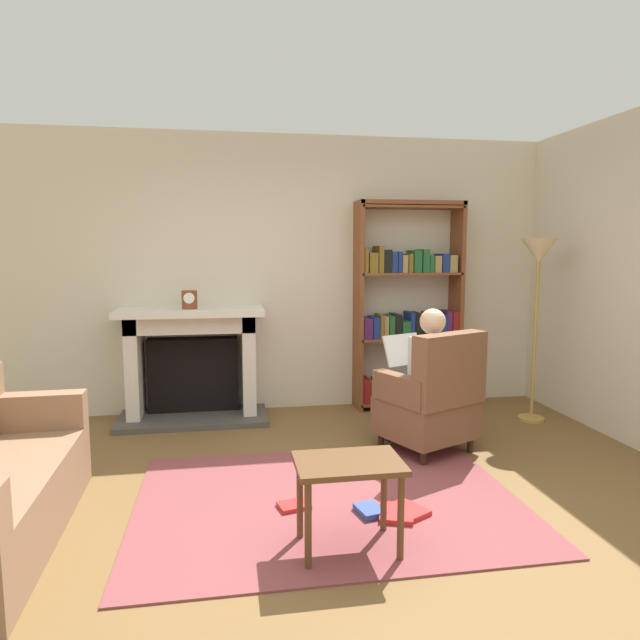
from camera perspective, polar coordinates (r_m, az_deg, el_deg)
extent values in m
plane|color=brown|center=(3.48, 1.79, -19.99)|extent=(14.00, 14.00, 0.00)
cube|color=beige|center=(5.63, -3.32, 4.69)|extent=(5.60, 0.10, 2.70)
cube|color=beige|center=(5.40, 27.74, 3.79)|extent=(0.10, 5.20, 2.70)
cube|color=brown|center=(3.74, 0.84, -17.86)|extent=(2.40, 1.80, 0.01)
cube|color=#4C4742|center=(5.45, -12.72, -9.71)|extent=(1.37, 0.64, 0.05)
cube|color=black|center=(5.57, -12.71, -5.36)|extent=(0.85, 0.20, 0.70)
cube|color=silver|center=(5.49, -18.27, -4.70)|extent=(0.12, 0.44, 0.99)
cube|color=silver|center=(5.43, -7.27, -4.53)|extent=(0.12, 0.44, 0.99)
cube|color=silver|center=(5.37, -12.92, -0.28)|extent=(1.17, 0.44, 0.16)
cube|color=silver|center=(5.30, -12.99, 0.82)|extent=(1.33, 0.56, 0.06)
cylinder|color=brown|center=(5.27, -13.10, 2.02)|extent=(0.14, 0.14, 0.17)
cylinder|color=white|center=(5.20, -13.15, 2.18)|extent=(0.10, 0.01, 0.10)
cube|color=brown|center=(5.56, 3.91, 1.36)|extent=(0.04, 0.32, 2.06)
cube|color=brown|center=(5.88, 13.64, 1.49)|extent=(0.04, 0.32, 2.06)
cube|color=brown|center=(5.69, 9.11, 11.62)|extent=(1.06, 0.32, 0.04)
cube|color=brown|center=(5.87, 8.73, -8.04)|extent=(1.02, 0.32, 0.02)
cube|color=maroon|center=(5.71, 4.51, -7.04)|extent=(0.07, 0.26, 0.24)
cube|color=#997F4C|center=(5.73, 5.16, -7.20)|extent=(0.05, 0.26, 0.20)
cube|color=#4C1E59|center=(5.74, 5.68, -7.06)|extent=(0.04, 0.26, 0.23)
cube|color=#4C1E59|center=(5.76, 6.13, -7.34)|extent=(0.04, 0.26, 0.16)
cube|color=maroon|center=(5.78, 6.78, -7.26)|extent=(0.07, 0.26, 0.17)
cube|color=#4C1E59|center=(5.79, 7.46, -6.85)|extent=(0.07, 0.26, 0.25)
cube|color=navy|center=(5.82, 8.08, -7.15)|extent=(0.05, 0.26, 0.18)
cube|color=#4C1E59|center=(5.83, 8.79, -6.95)|extent=(0.09, 0.26, 0.21)
cube|color=#1E592D|center=(5.86, 9.50, -7.05)|extent=(0.05, 0.26, 0.18)
cube|color=black|center=(5.88, 10.15, -6.73)|extent=(0.07, 0.26, 0.24)
cube|color=navy|center=(5.91, 10.86, -7.02)|extent=(0.07, 0.26, 0.17)
cube|color=#1E592D|center=(5.94, 11.62, -6.99)|extent=(0.09, 0.26, 0.16)
cube|color=#4C1E59|center=(5.97, 12.43, -6.83)|extent=(0.09, 0.26, 0.19)
cube|color=brown|center=(5.99, 13.08, -6.58)|extent=(0.04, 0.26, 0.23)
cube|color=brown|center=(5.74, 8.85, -1.79)|extent=(1.02, 0.32, 0.02)
cube|color=#4C1E59|center=(5.59, 4.64, -0.80)|extent=(0.09, 0.26, 0.20)
cube|color=navy|center=(5.61, 5.48, -0.73)|extent=(0.07, 0.26, 0.21)
cube|color=brown|center=(5.62, 6.04, -0.59)|extent=(0.04, 0.26, 0.23)
cube|color=#997F4C|center=(5.64, 6.46, -0.64)|extent=(0.04, 0.26, 0.22)
cube|color=#1E592D|center=(5.65, 7.01, -0.62)|extent=(0.05, 0.26, 0.22)
cube|color=black|center=(5.67, 7.64, -0.55)|extent=(0.07, 0.26, 0.24)
cube|color=#1E592D|center=(5.70, 8.41, -0.86)|extent=(0.08, 0.26, 0.17)
cube|color=navy|center=(5.71, 9.04, -0.44)|extent=(0.04, 0.26, 0.25)
cube|color=black|center=(5.74, 9.63, -0.45)|extent=(0.07, 0.26, 0.24)
cube|color=black|center=(5.76, 10.31, -0.61)|extent=(0.06, 0.26, 0.21)
cube|color=#4C1E59|center=(5.78, 10.97, -0.41)|extent=(0.07, 0.26, 0.25)
cube|color=#4C1E59|center=(5.81, 11.67, -0.41)|extent=(0.06, 0.26, 0.24)
cube|color=navy|center=(5.83, 12.16, -0.48)|extent=(0.04, 0.26, 0.23)
cube|color=#4C1E59|center=(5.85, 12.59, -0.31)|extent=(0.05, 0.26, 0.26)
cube|color=maroon|center=(5.87, 13.23, -0.31)|extent=(0.08, 0.26, 0.26)
cube|color=brown|center=(5.68, 8.97, 4.69)|extent=(1.02, 0.32, 0.02)
cube|color=brown|center=(5.53, 4.46, 6.05)|extent=(0.04, 0.26, 0.24)
cube|color=brown|center=(5.55, 5.19, 5.82)|extent=(0.08, 0.26, 0.19)
cube|color=brown|center=(5.57, 5.94, 6.15)|extent=(0.05, 0.26, 0.26)
cube|color=black|center=(5.59, 6.60, 5.96)|extent=(0.07, 0.26, 0.22)
cube|color=navy|center=(5.61, 7.26, 5.87)|extent=(0.05, 0.26, 0.21)
cube|color=navy|center=(5.62, 7.78, 5.85)|extent=(0.04, 0.26, 0.21)
cube|color=#997F4C|center=(5.64, 8.28, 5.67)|extent=(0.05, 0.26, 0.17)
cube|color=brown|center=(5.66, 8.84, 5.73)|extent=(0.04, 0.26, 0.18)
cube|color=#1E592D|center=(5.68, 9.53, 5.89)|extent=(0.08, 0.26, 0.22)
cube|color=#1E592D|center=(5.71, 10.34, 5.93)|extent=(0.07, 0.26, 0.23)
cube|color=#1E592D|center=(5.73, 10.90, 5.63)|extent=(0.04, 0.26, 0.17)
cube|color=#997F4C|center=(5.75, 11.49, 5.60)|extent=(0.07, 0.26, 0.16)
cube|color=navy|center=(5.78, 12.25, 5.68)|extent=(0.07, 0.26, 0.18)
cube|color=#997F4C|center=(5.81, 12.97, 5.60)|extent=(0.08, 0.26, 0.17)
cube|color=brown|center=(5.69, 9.10, 11.22)|extent=(1.02, 0.32, 0.02)
cylinder|color=#331E14|center=(5.00, 10.78, -10.79)|extent=(0.05, 0.05, 0.12)
cylinder|color=#331E14|center=(4.67, 6.21, -12.00)|extent=(0.05, 0.05, 0.12)
cylinder|color=#331E14|center=(4.69, 15.00, -12.12)|extent=(0.05, 0.05, 0.12)
cylinder|color=#331E14|center=(4.34, 10.43, -13.61)|extent=(0.05, 0.05, 0.12)
cube|color=brown|center=(4.60, 10.68, -9.63)|extent=(0.83, 0.81, 0.30)
cube|color=brown|center=(4.34, 13.04, -4.93)|extent=(0.65, 0.41, 0.55)
cube|color=brown|center=(4.73, 13.09, -5.99)|extent=(0.33, 0.54, 0.22)
cube|color=brown|center=(4.35, 8.21, -7.00)|extent=(0.33, 0.54, 0.22)
cube|color=silver|center=(4.47, 11.25, -4.85)|extent=(0.37, 0.31, 0.50)
sphere|color=#D8AD8C|center=(4.41, 11.36, -0.14)|extent=(0.20, 0.20, 0.20)
cube|color=#191E3F|center=(4.71, 10.14, -6.71)|extent=(0.27, 0.41, 0.12)
cube|color=#191E3F|center=(4.60, 8.70, -7.01)|extent=(0.27, 0.41, 0.12)
cylinder|color=#191E3F|center=(4.91, 8.51, -9.25)|extent=(0.10, 0.10, 0.42)
cylinder|color=#191E3F|center=(4.81, 7.08, -9.58)|extent=(0.10, 0.10, 0.42)
cube|color=white|center=(4.69, 8.41, -3.00)|extent=(0.37, 0.25, 0.25)
cube|color=#8D694C|center=(4.25, -27.37, -8.24)|extent=(0.70, 0.18, 0.24)
cube|color=brown|center=(3.03, 2.93, -14.32)|extent=(0.56, 0.39, 0.03)
cylinder|color=brown|center=(2.95, -1.22, -20.16)|extent=(0.04, 0.04, 0.46)
cylinder|color=brown|center=(3.05, 8.19, -19.29)|extent=(0.04, 0.04, 0.46)
cylinder|color=brown|center=(3.23, -2.06, -17.69)|extent=(0.04, 0.04, 0.46)
cylinder|color=brown|center=(3.32, 6.49, -17.01)|extent=(0.04, 0.04, 0.46)
cube|color=red|center=(3.52, 7.75, -19.22)|extent=(0.23, 0.20, 0.03)
cube|color=#334CA5|center=(3.57, 5.06, -18.70)|extent=(0.18, 0.21, 0.04)
cube|color=red|center=(3.61, 8.65, -18.53)|extent=(0.29, 0.32, 0.03)
cube|color=red|center=(3.64, -2.66, -18.29)|extent=(0.21, 0.18, 0.03)
cylinder|color=#B7933F|center=(5.71, 20.61, -9.33)|extent=(0.24, 0.24, 0.03)
cylinder|color=#B7933F|center=(5.55, 20.95, -1.97)|extent=(0.03, 0.03, 1.45)
cone|color=beige|center=(5.49, 21.33, 6.58)|extent=(0.32, 0.32, 0.22)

